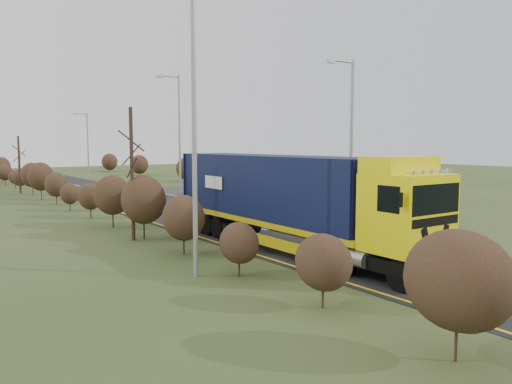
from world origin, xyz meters
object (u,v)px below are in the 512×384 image
object	(u,v)px
speed_sign	(239,180)
lorry	(289,196)
car_blue_sedan	(218,186)
car_red_hatchback	(218,190)
streetlight_near	(350,135)

from	to	relation	value
speed_sign	lorry	bearing A→B (deg)	-115.60
car_blue_sedan	speed_sign	bearing A→B (deg)	65.65
car_blue_sedan	lorry	bearing A→B (deg)	62.70
lorry	car_red_hatchback	bearing A→B (deg)	67.96
car_red_hatchback	car_blue_sedan	distance (m)	2.57
car_red_hatchback	speed_sign	bearing A→B (deg)	65.54
streetlight_near	speed_sign	xyz separation A→B (m)	(-0.52, 9.94, -2.98)
car_red_hatchback	streetlight_near	xyz separation A→B (m)	(-1.06, -15.49, 4.16)
lorry	car_red_hatchback	world-z (taller)	lorry
speed_sign	car_blue_sedan	bearing A→B (deg)	69.03
car_red_hatchback	car_blue_sedan	world-z (taller)	car_blue_sedan
lorry	speed_sign	bearing A→B (deg)	65.19
speed_sign	streetlight_near	bearing A→B (deg)	-87.01
car_red_hatchback	streetlight_near	bearing A→B (deg)	77.51
streetlight_near	speed_sign	distance (m)	10.39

